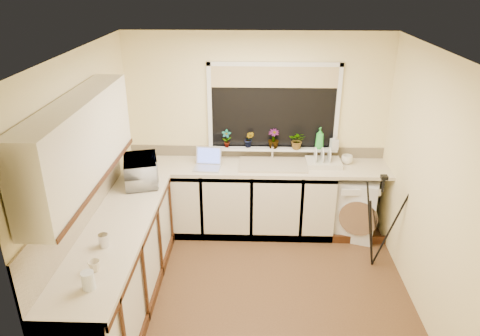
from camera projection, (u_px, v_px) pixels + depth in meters
name	position (u px, v px, depth m)	size (l,w,h in m)	color
floor	(255.00, 289.00, 4.73)	(3.20, 3.20, 0.00)	brown
ceiling	(259.00, 52.00, 3.74)	(3.20, 3.20, 0.00)	white
wall_back	(257.00, 132.00, 5.60)	(3.20, 3.20, 0.00)	#FFECAA
wall_front	(256.00, 287.00, 2.86)	(3.20, 3.20, 0.00)	#FFECAA
wall_left	(89.00, 182.00, 4.28)	(3.00, 3.00, 0.00)	#FFECAA
wall_right	(428.00, 187.00, 4.18)	(3.00, 3.00, 0.00)	#FFECAA
base_cabinet_back	(230.00, 199.00, 5.66)	(2.55, 0.60, 0.86)	silver
base_cabinet_left	(120.00, 270.00, 4.32)	(0.54, 2.40, 0.86)	silver
worktop_back	(256.00, 167.00, 5.47)	(3.20, 0.60, 0.04)	beige
worktop_left	(115.00, 230.00, 4.14)	(0.60, 2.40, 0.04)	beige
upper_cabinet	(80.00, 142.00, 3.63)	(0.28, 1.90, 0.70)	silver
splashback_left	(80.00, 206.00, 4.05)	(0.02, 2.40, 0.45)	beige
splashback_back	(256.00, 151.00, 5.69)	(3.20, 0.02, 0.14)	beige
window_glass	(273.00, 107.00, 5.45)	(1.50, 0.02, 1.00)	black
window_blind	(274.00, 77.00, 5.28)	(1.50, 0.02, 0.25)	tan
windowsill	(272.00, 148.00, 5.61)	(1.60, 0.14, 0.03)	white
sink	(273.00, 165.00, 5.45)	(0.82, 0.46, 0.03)	tan
faucet	(272.00, 151.00, 5.57)	(0.03, 0.03, 0.24)	silver
washing_machine	(354.00, 205.00, 5.59)	(0.55, 0.53, 0.78)	silver
laptop	(208.00, 162.00, 5.39)	(0.33, 0.31, 0.23)	#ACADB5
kettle	(143.00, 179.00, 4.83)	(0.17, 0.17, 0.23)	white
dish_rack	(323.00, 163.00, 5.46)	(0.42, 0.31, 0.06)	beige
tripod	(378.00, 222.00, 4.90)	(0.55, 0.55, 1.12)	black
glass_jug	(88.00, 280.00, 3.32)	(0.10, 0.10, 0.14)	silver
steel_jar	(104.00, 241.00, 3.84)	(0.08, 0.08, 0.12)	silver
microwave	(141.00, 171.00, 4.96)	(0.52, 0.35, 0.29)	white
plant_a	(226.00, 139.00, 5.56)	(0.12, 0.08, 0.23)	#999999
plant_b	(249.00, 139.00, 5.56)	(0.12, 0.09, 0.21)	#999999
plant_c	(273.00, 139.00, 5.54)	(0.13, 0.13, 0.24)	#999999
plant_d	(297.00, 140.00, 5.51)	(0.20, 0.17, 0.22)	#999999
soap_bottle_green	(320.00, 138.00, 5.52)	(0.10, 0.10, 0.27)	green
soap_bottle_clear	(334.00, 142.00, 5.50)	(0.09, 0.09, 0.19)	#999999
cup_back	(347.00, 159.00, 5.49)	(0.14, 0.14, 0.11)	white
cup_left	(94.00, 266.00, 3.53)	(0.10, 0.10, 0.09)	beige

